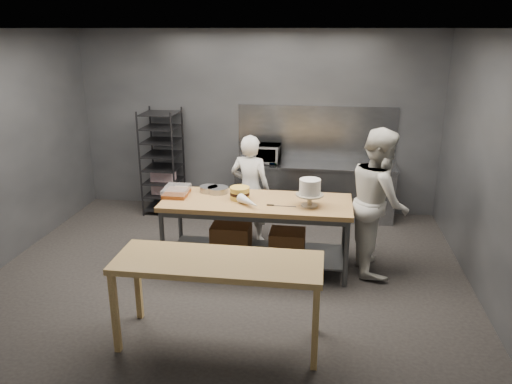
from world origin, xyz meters
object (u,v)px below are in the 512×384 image
work_table (256,226)px  chef_behind (250,189)px  layer_cake (240,193)px  frosted_cake_stand (310,189)px  speed_rack (163,162)px  near_counter (218,268)px  chef_right (379,201)px  microwave (264,153)px

work_table → chef_behind: (-0.20, 0.82, 0.22)m
work_table → layer_cake: 0.48m
chef_behind → layer_cake: size_ratio=6.32×
frosted_cake_stand → chef_behind: bearing=133.1°
layer_cake → speed_rack: bearing=131.5°
speed_rack → layer_cake: speed_rack is taller
near_counter → chef_behind: size_ratio=1.26×
work_table → chef_behind: bearing=103.7°
work_table → chef_right: chef_right is taller
microwave → work_table: bearing=-85.6°
near_counter → frosted_cake_stand: frosted_cake_stand is taller
work_table → chef_behind: chef_behind is taller
chef_behind → chef_right: size_ratio=0.85×
near_counter → microwave: 3.66m
near_counter → layer_cake: bearing=93.0°
chef_behind → microwave: (0.05, 1.13, 0.25)m
speed_rack → chef_right: 3.80m
chef_behind → frosted_cake_stand: (0.88, -0.94, 0.35)m
chef_right → layer_cake: (-1.75, -0.14, 0.07)m
chef_right → frosted_cake_stand: 0.93m
frosted_cake_stand → chef_right: bearing=17.9°
near_counter → chef_right: 2.50m
near_counter → frosted_cake_stand: bearing=63.1°
near_counter → chef_right: bearing=48.2°
near_counter → chef_behind: bearing=91.8°
speed_rack → layer_cake: bearing=-48.5°
chef_behind → work_table: bearing=113.9°
work_table → near_counter: 1.73m
work_table → chef_right: bearing=5.6°
chef_behind → chef_right: 1.87m
near_counter → frosted_cake_stand: (0.80, 1.58, 0.33)m
work_table → speed_rack: bearing=134.7°
chef_behind → microwave: bearing=-82.3°
near_counter → chef_behind: 2.53m
chef_right → speed_rack: bearing=57.2°
speed_rack → layer_cake: 2.48m
microwave → layer_cake: (-0.06, -1.93, -0.05)m
chef_right → layer_cake: bearing=88.5°
speed_rack → work_table: bearing=-45.3°
near_counter → microwave: size_ratio=3.69×
speed_rack → microwave: speed_rack is taller
near_counter → speed_rack: speed_rack is taller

